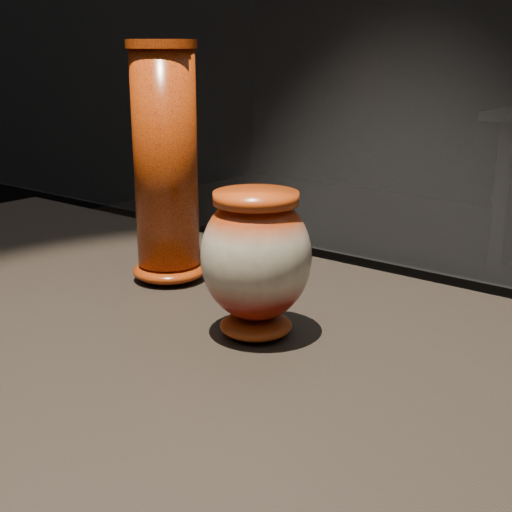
{
  "coord_description": "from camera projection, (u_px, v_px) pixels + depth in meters",
  "views": [
    {
      "loc": [
        0.51,
        -0.61,
        1.26
      ],
      "look_at": [
        -0.03,
        0.06,
        1.01
      ],
      "focal_mm": 50.0,
      "sensor_mm": 36.0,
      "label": 1
    }
  ],
  "objects": [
    {
      "name": "main_vase",
      "position": [
        256.0,
        259.0,
        0.9
      ],
      "size": [
        0.16,
        0.16,
        0.19
      ],
      "rotation": [
        0.0,
        0.0,
        -0.13
      ],
      "color": "maroon",
      "rests_on": "display_plinth"
    },
    {
      "name": "tall_vase",
      "position": [
        166.0,
        169.0,
        1.09
      ],
      "size": [
        0.15,
        0.15,
        0.37
      ],
      "rotation": [
        0.0,
        0.0,
        -0.39
      ],
      "color": "#C44A0D",
      "rests_on": "display_plinth"
    }
  ]
}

